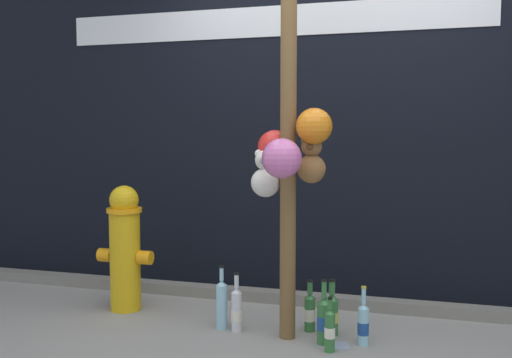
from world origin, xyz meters
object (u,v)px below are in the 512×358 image
object	(u,v)px
bottle_0	(222,303)
bottle_6	(310,311)
memorial_post	(289,105)
bottle_3	(332,313)
fire_hydrant	(125,247)
bottle_4	(324,320)
bottle_5	(330,330)
bottle_2	(237,309)
bottle_1	(363,324)

from	to	relation	value
bottle_0	bottle_6	world-z (taller)	bottle_0
memorial_post	bottle_3	distance (m)	1.27
bottle_0	bottle_3	size ratio (longest dim) A/B	1.17
fire_hydrant	bottle_3	bearing A→B (deg)	-4.14
fire_hydrant	bottle_6	distance (m)	1.33
bottle_3	bottle_4	distance (m)	0.16
bottle_3	bottle_4	xyz separation A→B (m)	(-0.02, -0.16, 0.01)
fire_hydrant	bottle_5	bearing A→B (deg)	-14.24
bottle_2	bottle_6	world-z (taller)	bottle_2
bottle_2	bottle_5	world-z (taller)	bottle_2
memorial_post	bottle_0	size ratio (longest dim) A/B	6.58
bottle_1	bottle_2	bearing A→B (deg)	178.96
bottle_4	fire_hydrant	bearing A→B (deg)	169.43
bottle_1	bottle_5	distance (m)	0.23
fire_hydrant	bottle_0	bearing A→B (deg)	-13.45
memorial_post	fire_hydrant	xyz separation A→B (m)	(-1.19, 0.25, -0.94)
fire_hydrant	bottle_1	xyz separation A→B (m)	(1.63, -0.22, -0.31)
bottle_0	memorial_post	bearing A→B (deg)	-8.62
bottle_5	bottle_6	bearing A→B (deg)	119.53
memorial_post	bottle_4	xyz separation A→B (m)	(0.22, -0.02, -1.23)
memorial_post	bottle_6	world-z (taller)	memorial_post
memorial_post	bottle_1	xyz separation A→B (m)	(0.43, 0.03, -1.25)
bottle_0	bottle_4	xyz separation A→B (m)	(0.65, -0.08, -0.02)
bottle_6	bottle_3	bearing A→B (deg)	-11.98
fire_hydrant	bottle_6	size ratio (longest dim) A/B	2.69
bottle_4	bottle_6	distance (m)	0.22
fire_hydrant	bottle_3	xyz separation A→B (m)	(1.43, -0.10, -0.30)
bottle_2	memorial_post	bearing A→B (deg)	-7.77
bottle_2	bottle_5	size ratio (longest dim) A/B	1.18
bottle_1	bottle_2	xyz separation A→B (m)	(-0.76, 0.01, 0.01)
bottle_1	bottle_2	size ratio (longest dim) A/B	0.94
bottle_4	bottle_5	bearing A→B (deg)	-64.65
bottle_6	bottle_2	bearing A→B (deg)	-163.29
bottle_1	bottle_4	size ratio (longest dim) A/B	0.91
bottle_0	bottle_2	size ratio (longest dim) A/B	1.09
memorial_post	bottle_5	xyz separation A→B (m)	(0.27, -0.12, -1.25)
bottle_1	memorial_post	bearing A→B (deg)	-175.90
bottle_6	bottle_4	bearing A→B (deg)	-58.22
bottle_2	bottle_5	distance (m)	0.62
bottle_2	bottle_1	bearing A→B (deg)	-1.04
fire_hydrant	bottle_3	distance (m)	1.47
bottle_1	bottle_6	size ratio (longest dim) A/B	1.07
memorial_post	bottle_3	world-z (taller)	memorial_post
bottle_4	bottle_6	size ratio (longest dim) A/B	1.19
fire_hydrant	bottle_5	size ratio (longest dim) A/B	2.78
memorial_post	bottle_0	bearing A→B (deg)	171.38
bottle_2	bottle_6	distance (m)	0.45
bottle_1	bottle_6	distance (m)	0.37
bottle_1	bottle_2	world-z (taller)	bottle_2
bottle_1	bottle_5	bearing A→B (deg)	-137.54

